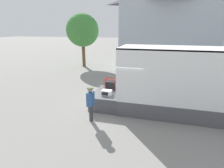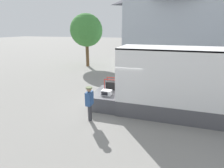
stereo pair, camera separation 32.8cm
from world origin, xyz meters
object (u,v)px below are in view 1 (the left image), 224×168
box_truck (202,97)px  worker_person (91,101)px  portable_generator (111,85)px  microwave (107,93)px  street_tree (83,30)px

box_truck → worker_person: size_ratio=4.13×
portable_generator → worker_person: (-0.29, -2.50, -0.01)m
box_truck → microwave: 4.76m
portable_generator → microwave: bearing=-87.8°
box_truck → street_tree: bearing=137.3°
worker_person → box_truck: bearing=21.2°
microwave → portable_generator: bearing=92.2°
microwave → worker_person: bearing=-102.3°
portable_generator → box_truck: bearing=-6.4°
box_truck → portable_generator: (-4.77, 0.54, 0.04)m
box_truck → street_tree: 14.58m
microwave → worker_person: worker_person is taller
microwave → worker_person: size_ratio=0.32×
street_tree → microwave: bearing=-60.4°
portable_generator → street_tree: (-5.72, 9.13, 2.98)m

